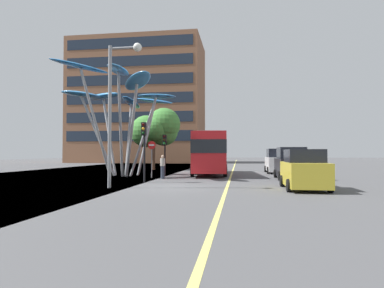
% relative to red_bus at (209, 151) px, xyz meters
% --- Properties ---
extents(ground, '(120.00, 240.00, 0.10)m').
position_rel_red_bus_xyz_m(ground, '(-1.72, -10.54, -2.01)').
color(ground, '#4C4C4F').
extents(red_bus, '(3.38, 10.25, 3.59)m').
position_rel_red_bus_xyz_m(red_bus, '(0.00, 0.00, 0.00)').
color(red_bus, red).
rests_on(red_bus, ground).
extents(leaf_sculpture, '(9.39, 10.24, 8.71)m').
position_rel_red_bus_xyz_m(leaf_sculpture, '(-6.79, -3.13, 4.31)').
color(leaf_sculpture, '#9EA0A5').
rests_on(leaf_sculpture, ground).
extents(traffic_light_kerb_near, '(0.28, 0.42, 3.66)m').
position_rel_red_bus_xyz_m(traffic_light_kerb_near, '(-3.21, -8.22, 0.69)').
color(traffic_light_kerb_near, black).
rests_on(traffic_light_kerb_near, ground).
extents(traffic_light_kerb_far, '(0.28, 0.42, 3.22)m').
position_rel_red_bus_xyz_m(traffic_light_kerb_far, '(-3.18, -2.71, 0.38)').
color(traffic_light_kerb_far, black).
rests_on(traffic_light_kerb_far, ground).
extents(car_parked_near, '(2.01, 3.94, 1.97)m').
position_rel_red_bus_xyz_m(car_parked_near, '(5.69, -10.77, -1.03)').
color(car_parked_near, gold).
rests_on(car_parked_near, ground).
extents(car_parked_mid, '(2.05, 4.21, 2.19)m').
position_rel_red_bus_xyz_m(car_parked_mid, '(6.08, -4.23, -0.94)').
color(car_parked_mid, black).
rests_on(car_parked_mid, ground).
extents(car_parked_far, '(2.01, 4.55, 2.18)m').
position_rel_red_bus_xyz_m(car_parked_far, '(5.93, 2.82, -0.94)').
color(car_parked_far, silver).
rests_on(car_parked_far, ground).
extents(street_lamp, '(1.78, 0.44, 7.44)m').
position_rel_red_bus_xyz_m(street_lamp, '(-3.68, -11.44, 2.81)').
color(street_lamp, gray).
rests_on(street_lamp, ground).
extents(tree_pavement_near, '(5.56, 4.18, 6.71)m').
position_rel_red_bus_xyz_m(tree_pavement_near, '(-6.32, 7.27, 2.44)').
color(tree_pavement_near, brown).
rests_on(tree_pavement_near, ground).
extents(pedestrian, '(0.34, 0.34, 1.66)m').
position_rel_red_bus_xyz_m(pedestrian, '(-2.74, -5.23, -1.13)').
color(pedestrian, '#2D3342').
rests_on(pedestrian, ground).
extents(no_entry_sign, '(0.60, 0.12, 2.67)m').
position_rel_red_bus_xyz_m(no_entry_sign, '(-3.83, -4.13, -0.19)').
color(no_entry_sign, gray).
rests_on(no_entry_sign, ground).
extents(backdrop_building, '(24.84, 13.03, 23.42)m').
position_rel_red_bus_xyz_m(backdrop_building, '(-16.94, 34.78, 9.75)').
color(backdrop_building, brown).
rests_on(backdrop_building, ground).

